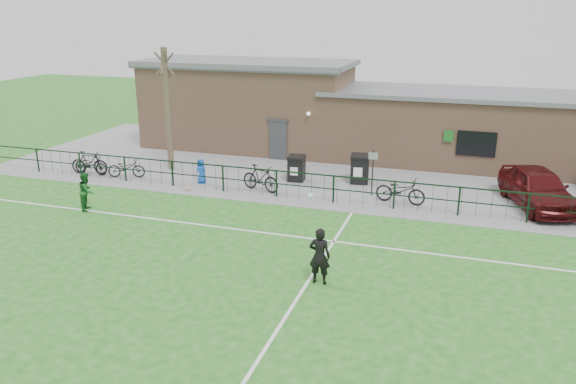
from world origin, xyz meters
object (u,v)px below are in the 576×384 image
(sign_post, at_px, (372,173))
(bicycle_c, at_px, (126,168))
(spectator_child, at_px, (201,171))
(ball_ground, at_px, (187,189))
(bicycle_d, at_px, (260,178))
(outfield_player, at_px, (87,191))
(bare_tree, at_px, (168,110))
(wheelie_bin_right, at_px, (360,170))
(car_maroon, at_px, (538,188))
(wheelie_bin_left, at_px, (297,169))
(bicycle_a, at_px, (91,165))
(bicycle_b, at_px, (89,163))
(bicycle_e, at_px, (400,191))

(sign_post, relative_size, bicycle_c, 1.12)
(sign_post, relative_size, spectator_child, 1.73)
(ball_ground, bearing_deg, bicycle_d, 16.97)
(outfield_player, bearing_deg, bare_tree, -23.23)
(wheelie_bin_right, relative_size, ball_ground, 6.28)
(car_maroon, bearing_deg, wheelie_bin_left, 159.36)
(car_maroon, xyz_separation_m, bicycle_a, (-20.21, -1.63, -0.33))
(bicycle_b, xyz_separation_m, ball_ground, (5.77, -0.87, -0.49))
(sign_post, xyz_separation_m, bicycle_b, (-13.69, -0.96, -0.44))
(bicycle_b, bearing_deg, bare_tree, -67.48)
(bicycle_b, bearing_deg, outfield_player, -152.91)
(bicycle_e, bearing_deg, outfield_player, 118.49)
(sign_post, bearing_deg, ball_ground, -166.94)
(ball_ground, bearing_deg, sign_post, 13.06)
(car_maroon, relative_size, bicycle_a, 2.60)
(wheelie_bin_left, height_order, bicycle_d, bicycle_d)
(bicycle_c, height_order, ball_ground, bicycle_c)
(bicycle_d, distance_m, outfield_player, 7.25)
(bicycle_a, height_order, bicycle_e, bicycle_e)
(bicycle_b, bearing_deg, ball_ground, -107.46)
(bicycle_e, bearing_deg, bicycle_c, 98.29)
(car_maroon, bearing_deg, bicycle_b, 166.64)
(car_maroon, relative_size, bicycle_d, 2.44)
(bicycle_e, bearing_deg, sign_post, 70.61)
(bare_tree, bearing_deg, bicycle_d, -19.35)
(bare_tree, xyz_separation_m, ball_ground, (2.43, -2.91, -2.90))
(bicycle_d, xyz_separation_m, spectator_child, (-3.02, 0.24, -0.00))
(bicycle_b, relative_size, bicycle_e, 0.91)
(bare_tree, distance_m, wheelie_bin_left, 7.03)
(sign_post, relative_size, bicycle_b, 1.07)
(bare_tree, xyz_separation_m, car_maroon, (16.97, -0.43, -2.17))
(outfield_player, bearing_deg, car_maroon, -92.38)
(bicycle_b, bearing_deg, wheelie_bin_left, -86.88)
(bicycle_c, bearing_deg, sign_post, -102.00)
(bare_tree, relative_size, bicycle_c, 3.37)
(spectator_child, xyz_separation_m, ball_ground, (-0.11, -1.19, -0.50))
(bicycle_d, relative_size, outfield_player, 1.26)
(wheelie_bin_right, relative_size, outfield_player, 0.80)
(bicycle_e, height_order, spectator_child, spectator_child)
(bicycle_b, distance_m, ball_ground, 5.85)
(bicycle_e, relative_size, outfield_player, 1.35)
(spectator_child, bearing_deg, bicycle_d, 7.10)
(wheelie_bin_right, height_order, bicycle_b, wheelie_bin_right)
(sign_post, height_order, ball_ground, sign_post)
(wheelie_bin_left, relative_size, car_maroon, 0.23)
(sign_post, height_order, bicycle_a, sign_post)
(bare_tree, bearing_deg, ball_ground, -50.04)
(wheelie_bin_left, bearing_deg, ball_ground, -150.38)
(bicycle_a, relative_size, spectator_child, 1.58)
(bare_tree, bearing_deg, sign_post, -5.89)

